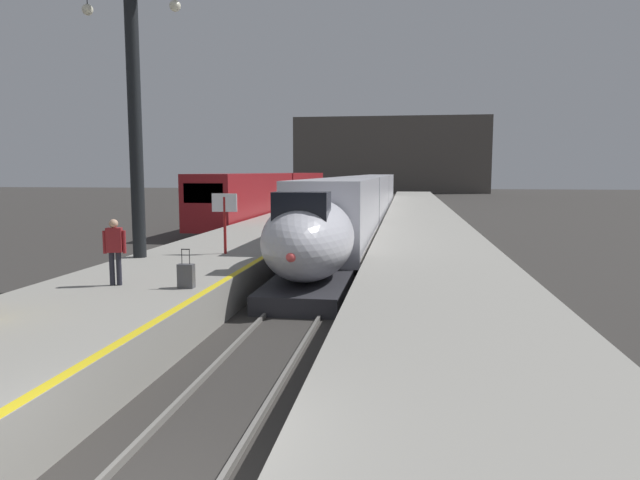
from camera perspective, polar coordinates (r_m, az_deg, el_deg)
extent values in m
cube|color=gray|center=(31.45, -4.50, 0.53)|extent=(4.80, 110.00, 1.05)
cube|color=gray|center=(30.67, 10.41, 0.28)|extent=(4.80, 110.00, 1.05)
cube|color=yellow|center=(30.97, -0.40, 1.44)|extent=(0.20, 107.80, 0.01)
cube|color=slate|center=(33.65, 2.04, 0.16)|extent=(0.08, 110.00, 0.12)
cube|color=slate|center=(33.51, 4.59, 0.11)|extent=(0.08, 110.00, 0.12)
cube|color=slate|center=(35.47, -11.07, 0.37)|extent=(0.08, 110.00, 0.12)
cube|color=slate|center=(35.00, -8.76, 0.34)|extent=(0.08, 110.00, 0.12)
ellipsoid|color=silver|center=(18.14, -1.05, 0.13)|extent=(2.78, 6.06, 2.56)
cube|color=#28282D|center=(18.09, -1.20, -4.88)|extent=(2.46, 5.15, 0.55)
cube|color=black|center=(16.71, -1.84, 3.24)|extent=(1.59, 1.00, 0.90)
sphere|color=#F24C4C|center=(15.29, -2.88, -1.69)|extent=(0.28, 0.28, 0.28)
cube|color=silver|center=(26.82, 2.07, 2.80)|extent=(2.90, 14.00, 3.05)
cube|color=black|center=(26.98, -0.93, 3.99)|extent=(0.04, 11.90, 0.80)
cube|color=black|center=(26.66, 5.11, 3.93)|extent=(0.04, 11.90, 0.80)
cube|color=silver|center=(26.94, 2.05, 0.09)|extent=(2.92, 13.30, 0.24)
cube|color=black|center=(22.60, 0.77, -2.52)|extent=(2.03, 2.20, 0.56)
cube|color=black|center=(31.42, 2.97, 0.09)|extent=(2.03, 2.20, 0.56)
cube|color=silver|center=(43.33, 4.53, 4.29)|extent=(2.90, 18.00, 3.05)
cube|color=black|center=(43.43, 2.66, 5.03)|extent=(0.04, 15.84, 0.80)
cube|color=black|center=(43.24, 6.42, 4.99)|extent=(0.04, 15.84, 0.80)
cube|color=black|center=(37.37, 3.85, 1.14)|extent=(2.03, 2.20, 0.56)
cube|color=black|center=(49.53, 5.00, 2.51)|extent=(2.03, 2.20, 0.56)
cube|color=silver|center=(61.89, 5.73, 5.01)|extent=(2.90, 18.00, 3.05)
cube|color=black|center=(61.96, 4.42, 5.53)|extent=(0.04, 15.84, 0.80)
cube|color=black|center=(61.82, 7.05, 5.50)|extent=(0.04, 15.84, 0.80)
cube|color=black|center=(55.87, 5.40, 2.99)|extent=(2.03, 2.20, 0.56)
cube|color=black|center=(68.07, 5.96, 3.65)|extent=(2.03, 2.20, 0.56)
cube|color=maroon|center=(41.16, -7.18, 4.23)|extent=(2.85, 18.00, 3.30)
cube|color=black|center=(32.60, -11.45, 4.56)|extent=(2.28, 0.08, 1.10)
cube|color=black|center=(41.54, -9.05, 4.91)|extent=(0.04, 15.30, 0.90)
cube|color=black|center=(40.78, -5.29, 4.94)|extent=(0.04, 15.30, 0.90)
cube|color=black|center=(35.79, -9.61, 0.78)|extent=(2.00, 2.00, 0.52)
cube|color=black|center=(46.84, -5.25, 2.24)|extent=(2.00, 2.00, 0.52)
cube|color=maroon|center=(59.27, -2.32, 5.03)|extent=(2.85, 18.00, 3.30)
cylinder|color=black|center=(20.34, -17.81, 11.13)|extent=(0.44, 0.44, 9.08)
sphere|color=#EFEACC|center=(21.62, -21.98, 20.34)|extent=(0.36, 0.36, 0.36)
sphere|color=#EFEACC|center=(20.35, -14.12, 21.52)|extent=(0.36, 0.36, 0.36)
cylinder|color=#23232D|center=(15.55, -19.24, -2.69)|extent=(0.13, 0.13, 0.85)
cylinder|color=#23232D|center=(15.59, -19.85, -2.69)|extent=(0.13, 0.13, 0.85)
cube|color=maroon|center=(15.47, -19.65, 0.00)|extent=(0.42, 0.31, 0.62)
cylinder|color=maroon|center=(15.43, -18.78, -0.18)|extent=(0.09, 0.09, 0.58)
cylinder|color=maroon|center=(15.54, -20.51, -0.20)|extent=(0.09, 0.09, 0.58)
sphere|color=tan|center=(15.43, -19.71, 1.55)|extent=(0.22, 0.22, 0.22)
cube|color=#4C4C51|center=(14.74, -13.08, -3.48)|extent=(0.40, 0.22, 0.60)
cylinder|color=#262628|center=(14.70, -13.49, -1.62)|extent=(0.02, 0.02, 0.36)
cylinder|color=#262628|center=(14.63, -12.77, -1.65)|extent=(0.02, 0.02, 0.36)
cube|color=#262628|center=(14.64, -13.15, -0.90)|extent=(0.22, 0.03, 0.02)
cylinder|color=maroon|center=(20.56, -9.38, 1.43)|extent=(0.10, 0.10, 2.00)
cube|color=white|center=(20.50, -9.42, 3.66)|extent=(0.90, 0.06, 0.64)
cube|color=#4C4742|center=(107.80, 6.96, 8.34)|extent=(36.00, 2.00, 14.00)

